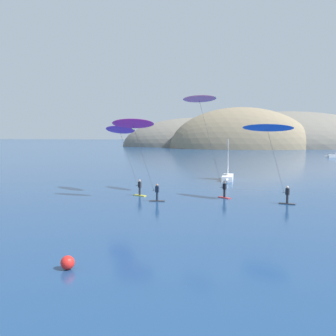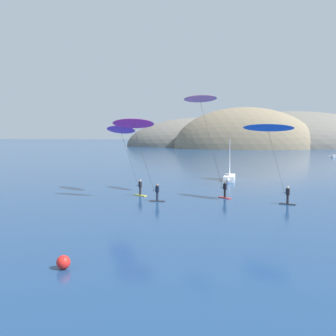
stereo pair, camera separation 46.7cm
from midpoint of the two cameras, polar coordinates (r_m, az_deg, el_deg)
name	(u,v)px [view 1 (the left image)]	position (r m, az deg, el deg)	size (l,w,h in m)	color
headland_island	(255,147)	(175.46, 11.62, 2.78)	(111.60, 52.07, 31.19)	#84755B
sailboat_near	(228,176)	(58.31, 7.85, -1.06)	(1.58, 5.92, 5.70)	white
kitesurfer_pink	(202,108)	(45.05, 4.27, 8.13)	(5.72, 4.95, 10.63)	red
kitesurfer_blue	(269,134)	(41.37, 13.18, 4.55)	(5.25, 4.02, 7.55)	#2D2D33
kitesurfer_purple	(121,135)	(46.48, -6.64, 4.53)	(5.79, 4.64, 7.45)	yellow
kitesurfer_magenta	(135,130)	(41.55, -4.86, 5.19)	(5.70, 2.36, 8.08)	#2D2D33
marker_buoy	(68,263)	(21.99, -14.05, -12.32)	(0.70, 0.70, 0.70)	red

